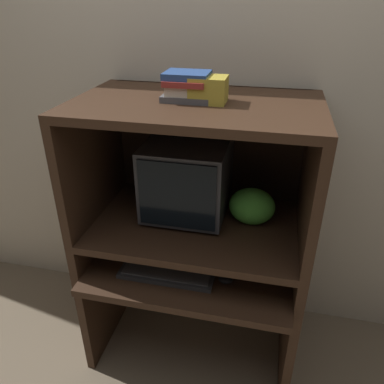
{
  "coord_description": "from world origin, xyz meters",
  "views": [
    {
      "loc": [
        0.32,
        -1.16,
        1.78
      ],
      "look_at": [
        -0.02,
        0.32,
        0.96
      ],
      "focal_mm": 35.0,
      "sensor_mm": 36.0,
      "label": 1
    }
  ],
  "objects_px": {
    "keyboard": "(167,273)",
    "snack_bag": "(252,206)",
    "crt_monitor": "(188,177)",
    "mouse": "(226,280)",
    "storage_box": "(208,89)",
    "book_stack": "(188,87)"
  },
  "relations": [
    {
      "from": "snack_bag",
      "to": "book_stack",
      "type": "bearing_deg",
      "value": -170.48
    },
    {
      "from": "crt_monitor",
      "to": "mouse",
      "type": "bearing_deg",
      "value": -48.87
    },
    {
      "from": "mouse",
      "to": "storage_box",
      "type": "bearing_deg",
      "value": 125.44
    },
    {
      "from": "book_stack",
      "to": "storage_box",
      "type": "relative_size",
      "value": 1.43
    },
    {
      "from": "keyboard",
      "to": "storage_box",
      "type": "xyz_separation_m",
      "value": [
        0.14,
        0.2,
        0.8
      ]
    },
    {
      "from": "mouse",
      "to": "snack_bag",
      "type": "height_order",
      "value": "snack_bag"
    },
    {
      "from": "mouse",
      "to": "storage_box",
      "type": "distance_m",
      "value": 0.83
    },
    {
      "from": "storage_box",
      "to": "crt_monitor",
      "type": "bearing_deg",
      "value": 140.03
    },
    {
      "from": "crt_monitor",
      "to": "book_stack",
      "type": "distance_m",
      "value": 0.45
    },
    {
      "from": "keyboard",
      "to": "crt_monitor",
      "type": "bearing_deg",
      "value": 83.67
    },
    {
      "from": "mouse",
      "to": "crt_monitor",
      "type": "bearing_deg",
      "value": 131.13
    },
    {
      "from": "crt_monitor",
      "to": "book_stack",
      "type": "height_order",
      "value": "book_stack"
    },
    {
      "from": "keyboard",
      "to": "snack_bag",
      "type": "height_order",
      "value": "snack_bag"
    },
    {
      "from": "keyboard",
      "to": "snack_bag",
      "type": "distance_m",
      "value": 0.51
    },
    {
      "from": "snack_bag",
      "to": "keyboard",
      "type": "bearing_deg",
      "value": -143.78
    },
    {
      "from": "crt_monitor",
      "to": "mouse",
      "type": "height_order",
      "value": "crt_monitor"
    },
    {
      "from": "keyboard",
      "to": "mouse",
      "type": "distance_m",
      "value": 0.27
    },
    {
      "from": "snack_bag",
      "to": "storage_box",
      "type": "distance_m",
      "value": 0.59
    },
    {
      "from": "crt_monitor",
      "to": "snack_bag",
      "type": "distance_m",
      "value": 0.34
    },
    {
      "from": "snack_bag",
      "to": "book_stack",
      "type": "distance_m",
      "value": 0.62
    },
    {
      "from": "keyboard",
      "to": "storage_box",
      "type": "bearing_deg",
      "value": 54.3
    },
    {
      "from": "snack_bag",
      "to": "book_stack",
      "type": "height_order",
      "value": "book_stack"
    }
  ]
}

